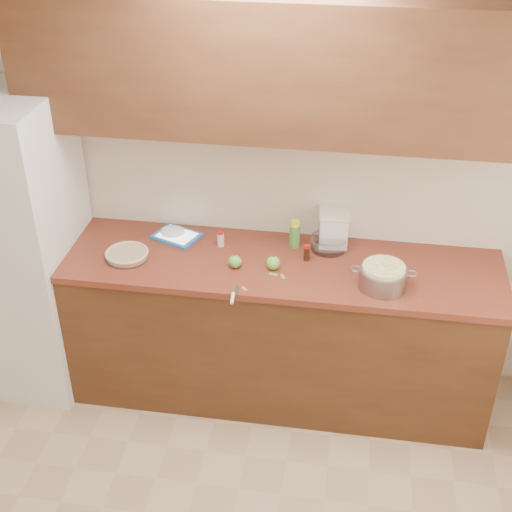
% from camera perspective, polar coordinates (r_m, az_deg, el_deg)
% --- Properties ---
extents(room_shell, '(3.60, 3.60, 3.60)m').
position_cam_1_polar(room_shell, '(2.54, -4.51, -11.03)').
color(room_shell, tan).
rests_on(room_shell, ground).
extents(counter_run, '(2.64, 0.68, 0.92)m').
position_cam_1_polar(counter_run, '(4.19, 0.45, -5.67)').
color(counter_run, '#562E18').
rests_on(counter_run, ground).
extents(upper_cabinets, '(2.60, 0.34, 0.70)m').
position_cam_1_polar(upper_cabinets, '(3.62, 0.93, 14.81)').
color(upper_cabinets, '#58331A').
rests_on(upper_cabinets, room_shell).
extents(fridge, '(0.70, 0.70, 1.80)m').
position_cam_1_polar(fridge, '(4.32, -18.83, 0.77)').
color(fridge, silver).
rests_on(fridge, ground).
extents(pie, '(0.25, 0.25, 0.04)m').
position_cam_1_polar(pie, '(4.00, -10.29, 0.12)').
color(pie, silver).
rests_on(pie, counter_run).
extents(colander, '(0.34, 0.25, 0.13)m').
position_cam_1_polar(colander, '(3.74, 10.13, -1.64)').
color(colander, gray).
rests_on(colander, counter_run).
extents(flour_canister, '(0.18, 0.18, 0.21)m').
position_cam_1_polar(flour_canister, '(4.05, 6.23, 2.29)').
color(flour_canister, silver).
rests_on(flour_canister, counter_run).
extents(tablet, '(0.30, 0.27, 0.02)m').
position_cam_1_polar(tablet, '(4.16, -6.36, 1.60)').
color(tablet, '#2467AD').
rests_on(tablet, counter_run).
extents(paring_knife, '(0.03, 0.18, 0.02)m').
position_cam_1_polar(paring_knife, '(3.63, -1.84, -3.28)').
color(paring_knife, gray).
rests_on(paring_knife, counter_run).
extents(lemon_bottle, '(0.06, 0.06, 0.16)m').
position_cam_1_polar(lemon_bottle, '(4.02, 3.12, 1.75)').
color(lemon_bottle, '#4C8C38').
rests_on(lemon_bottle, counter_run).
extents(cinnamon_shaker, '(0.04, 0.04, 0.09)m').
position_cam_1_polar(cinnamon_shaker, '(4.04, -2.85, 1.37)').
color(cinnamon_shaker, beige).
rests_on(cinnamon_shaker, counter_run).
extents(vanilla_bottle, '(0.03, 0.03, 0.09)m').
position_cam_1_polar(vanilla_bottle, '(3.92, 4.06, 0.24)').
color(vanilla_bottle, black).
rests_on(vanilla_bottle, counter_run).
extents(mixing_bowl, '(0.21, 0.21, 0.08)m').
position_cam_1_polar(mixing_bowl, '(4.02, 5.82, 1.08)').
color(mixing_bowl, silver).
rests_on(mixing_bowl, counter_run).
extents(paper_towel, '(0.18, 0.16, 0.06)m').
position_cam_1_polar(paper_towel, '(4.16, -6.69, 1.93)').
color(paper_towel, white).
rests_on(paper_towel, counter_run).
extents(apple_left, '(0.07, 0.07, 0.08)m').
position_cam_1_polar(apple_left, '(3.85, -1.69, -0.45)').
color(apple_left, '#60B03D').
rests_on(apple_left, counter_run).
extents(apple_center, '(0.08, 0.08, 0.09)m').
position_cam_1_polar(apple_center, '(3.84, 1.39, -0.55)').
color(apple_center, '#60B03D').
rests_on(apple_center, counter_run).
extents(peel_a, '(0.03, 0.04, 0.00)m').
position_cam_1_polar(peel_a, '(3.79, 2.15, -1.65)').
color(peel_a, '#78A550').
rests_on(peel_a, counter_run).
extents(peel_b, '(0.05, 0.03, 0.00)m').
position_cam_1_polar(peel_b, '(3.81, 1.39, -1.48)').
color(peel_b, '#78A550').
rests_on(peel_b, counter_run).
extents(peel_c, '(0.04, 0.04, 0.00)m').
position_cam_1_polar(peel_c, '(3.70, -0.93, -2.63)').
color(peel_c, '#78A550').
rests_on(peel_c, counter_run).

